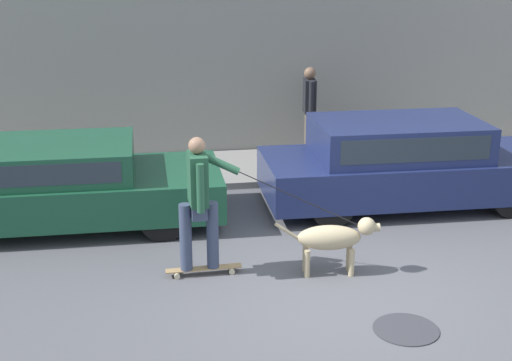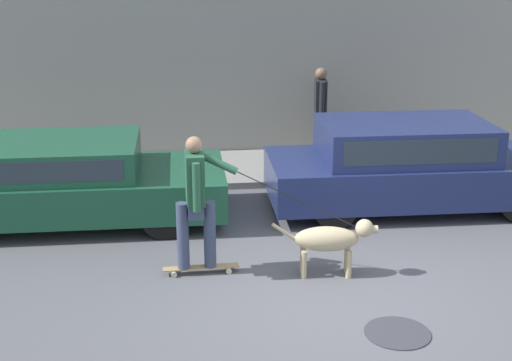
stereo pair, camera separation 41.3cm
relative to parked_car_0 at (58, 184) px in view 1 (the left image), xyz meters
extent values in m
plane|color=#545459|center=(3.32, -2.80, -0.60)|extent=(36.00, 36.00, 0.00)
cube|color=gray|center=(3.32, 3.29, 1.33)|extent=(32.00, 0.30, 3.86)
cube|color=gray|center=(3.32, 2.12, -0.54)|extent=(30.00, 1.99, 0.11)
cylinder|color=black|center=(1.44, 0.79, -0.27)|extent=(0.66, 0.21, 0.66)
cylinder|color=black|center=(1.43, -0.81, -0.27)|extent=(0.66, 0.21, 0.66)
cube|color=#194C33|center=(0.05, 0.00, -0.13)|extent=(4.48, 1.87, 0.55)
cube|color=#194C33|center=(-0.13, 0.00, 0.37)|extent=(2.41, 1.67, 0.44)
cube|color=#28333D|center=(-0.14, -0.83, 0.39)|extent=(2.11, 0.03, 0.28)
cylinder|color=black|center=(6.51, 0.72, -0.28)|extent=(0.63, 0.21, 0.63)
cylinder|color=black|center=(6.48, -0.76, -0.28)|extent=(0.63, 0.21, 0.63)
cylinder|color=black|center=(3.81, 0.76, -0.28)|extent=(0.63, 0.21, 0.63)
cylinder|color=black|center=(3.79, -0.72, -0.28)|extent=(0.63, 0.21, 0.63)
cube|color=navy|center=(5.15, 0.00, -0.11)|extent=(4.37, 1.78, 0.60)
cube|color=navy|center=(4.97, 0.00, 0.46)|extent=(2.49, 1.58, 0.54)
cube|color=#28333D|center=(4.96, -0.77, 0.48)|extent=(2.17, 0.05, 0.35)
cylinder|color=tan|center=(3.62, -2.15, -0.43)|extent=(0.07, 0.07, 0.34)
cylinder|color=tan|center=(3.60, -2.31, -0.43)|extent=(0.07, 0.07, 0.34)
cylinder|color=tan|center=(3.09, -2.09, -0.43)|extent=(0.07, 0.07, 0.34)
cylinder|color=tan|center=(3.07, -2.26, -0.43)|extent=(0.07, 0.07, 0.34)
ellipsoid|color=tan|center=(3.34, -2.20, -0.13)|extent=(0.79, 0.38, 0.30)
sphere|color=tan|center=(3.79, -2.25, 0.00)|extent=(0.22, 0.22, 0.22)
cylinder|color=tan|center=(3.88, -2.26, -0.01)|extent=(0.13, 0.11, 0.10)
cylinder|color=tan|center=(2.84, -2.15, -0.04)|extent=(0.31, 0.07, 0.23)
cylinder|color=beige|center=(2.18, -1.90, -0.56)|extent=(0.07, 0.03, 0.07)
cylinder|color=beige|center=(2.19, -2.05, -0.56)|extent=(0.07, 0.03, 0.07)
cylinder|color=beige|center=(1.52, -1.92, -0.56)|extent=(0.07, 0.03, 0.07)
cylinder|color=beige|center=(1.53, -2.07, -0.56)|extent=(0.07, 0.03, 0.07)
cube|color=#A88456|center=(1.86, -1.98, -0.52)|extent=(0.92, 0.15, 0.02)
cylinder|color=#38425B|center=(1.97, -1.98, -0.10)|extent=(0.15, 0.15, 0.83)
cylinder|color=#38425B|center=(1.65, -1.99, -0.10)|extent=(0.15, 0.15, 0.83)
cube|color=#38425B|center=(1.81, -1.99, 0.23)|extent=(0.19, 0.33, 0.17)
cube|color=#235138|center=(1.81, -1.99, 0.62)|extent=(0.22, 0.42, 0.60)
sphere|color=#997056|center=(1.81, -1.99, 1.01)|extent=(0.19, 0.19, 0.19)
cylinder|color=#235138|center=(1.82, -2.24, 0.58)|extent=(0.09, 0.09, 0.57)
cylinder|color=#235138|center=(2.06, -1.80, 0.75)|extent=(0.57, 0.23, 0.31)
cylinder|color=black|center=(3.05, -2.06, 0.31)|extent=(1.48, 0.40, 0.68)
cylinder|color=brown|center=(4.20, 2.40, -0.07)|extent=(0.14, 0.14, 0.83)
cylinder|color=brown|center=(4.22, 2.56, -0.07)|extent=(0.14, 0.14, 0.83)
cube|color=black|center=(4.21, 2.48, 0.64)|extent=(0.24, 0.42, 0.60)
cylinder|color=black|center=(4.18, 2.24, 0.66)|extent=(0.09, 0.09, 0.57)
cylinder|color=black|center=(4.23, 2.72, 0.66)|extent=(0.09, 0.09, 0.57)
sphere|color=brown|center=(4.21, 2.48, 1.05)|extent=(0.21, 0.21, 0.21)
cube|color=tan|center=(4.18, 2.24, 0.23)|extent=(0.13, 0.26, 0.28)
cylinder|color=#38383D|center=(3.79, -3.65, -0.59)|extent=(0.68, 0.68, 0.01)
camera|label=1|loc=(1.20, -9.82, 3.13)|focal=50.00mm
camera|label=2|loc=(1.61, -9.88, 3.13)|focal=50.00mm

